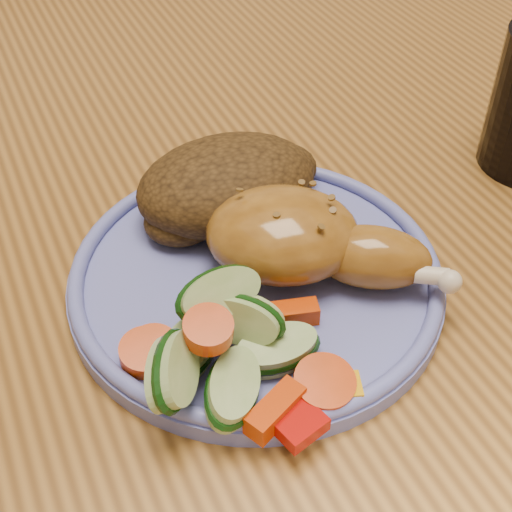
# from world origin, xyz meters

# --- Properties ---
(dining_table) EXTENTS (0.90, 1.40, 0.75)m
(dining_table) POSITION_xyz_m (0.00, 0.00, 0.67)
(dining_table) COLOR brown
(dining_table) RESTS_ON ground
(chair_far) EXTENTS (0.42, 0.42, 0.91)m
(chair_far) POSITION_xyz_m (0.00, 0.63, 0.49)
(chair_far) COLOR #4C2D16
(chair_far) RESTS_ON ground
(plate) EXTENTS (0.24, 0.24, 0.01)m
(plate) POSITION_xyz_m (-0.10, -0.13, 0.76)
(plate) COLOR #5D66B4
(plate) RESTS_ON dining_table
(plate_rim) EXTENTS (0.24, 0.24, 0.01)m
(plate_rim) POSITION_xyz_m (-0.10, -0.13, 0.77)
(plate_rim) COLOR #5D66B4
(plate_rim) RESTS_ON plate
(chicken_leg) EXTENTS (0.15, 0.14, 0.05)m
(chicken_leg) POSITION_xyz_m (-0.07, -0.13, 0.79)
(chicken_leg) COLOR #93601E
(chicken_leg) RESTS_ON plate
(rice_pilaf) EXTENTS (0.14, 0.09, 0.05)m
(rice_pilaf) POSITION_xyz_m (-0.09, -0.06, 0.78)
(rice_pilaf) COLOR #3F290F
(rice_pilaf) RESTS_ON plate
(vegetable_pile) EXTENTS (0.13, 0.11, 0.06)m
(vegetable_pile) POSITION_xyz_m (-0.15, -0.19, 0.78)
(vegetable_pile) COLOR #A50A05
(vegetable_pile) RESTS_ON plate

